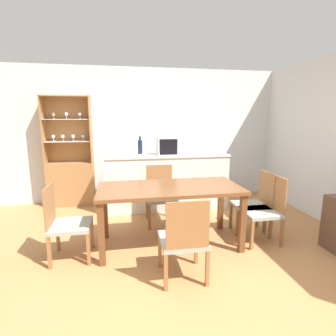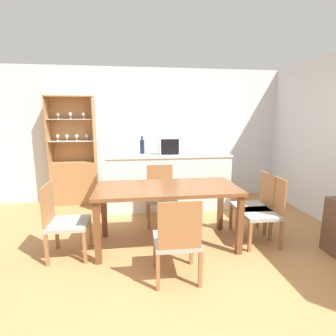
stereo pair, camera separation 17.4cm
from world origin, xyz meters
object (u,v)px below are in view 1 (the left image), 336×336
(dining_chair_side_left_near, at_px, (66,223))
(microwave, at_px, (171,146))
(dining_chair_side_right_near, at_px, (264,210))
(dining_chair_head_far, at_px, (161,195))
(dining_table, at_px, (170,194))
(wine_bottle, at_px, (140,147))
(display_cabinet, at_px, (71,174))
(dining_chair_side_right_far, at_px, (254,204))
(dining_chair_head_near, at_px, (184,240))

(dining_chair_side_left_near, height_order, microwave, microwave)
(dining_chair_side_right_near, relative_size, dining_chair_side_left_near, 1.00)
(dining_chair_side_left_near, relative_size, dining_chair_head_far, 1.00)
(dining_table, relative_size, dining_chair_side_left_near, 2.01)
(dining_chair_side_left_near, distance_m, wine_bottle, 2.06)
(display_cabinet, relative_size, dining_chair_side_right_far, 2.26)
(dining_chair_side_right_near, bearing_deg, dining_chair_head_far, 54.54)
(microwave, bearing_deg, wine_bottle, 162.66)
(dining_chair_side_right_far, distance_m, wine_bottle, 2.17)
(dining_chair_side_right_far, relative_size, wine_bottle, 2.79)
(dining_table, relative_size, wine_bottle, 5.61)
(dining_chair_head_far, distance_m, microwave, 0.98)
(dining_chair_side_left_near, relative_size, microwave, 1.85)
(display_cabinet, xyz_separation_m, microwave, (1.80, -0.50, 0.55))
(dining_table, xyz_separation_m, dining_chair_head_far, (0.00, 0.76, -0.25))
(microwave, bearing_deg, dining_table, -101.24)
(dining_chair_side_right_near, xyz_separation_m, dining_chair_head_far, (-1.23, 0.88, 0.00))
(dining_chair_side_right_near, distance_m, dining_chair_side_left_near, 2.47)
(dining_chair_head_far, bearing_deg, wine_bottle, -72.41)
(dining_chair_head_far, distance_m, dining_chair_side_right_far, 1.39)
(dining_chair_head_near, distance_m, wine_bottle, 2.43)
(dining_chair_side_left_near, distance_m, microwave, 2.25)
(dining_chair_side_left_near, height_order, wine_bottle, wine_bottle)
(dining_table, height_order, dining_chair_side_left_near, dining_chair_side_left_near)
(dining_chair_head_near, bearing_deg, display_cabinet, 120.44)
(dining_chair_side_left_near, xyz_separation_m, microwave, (1.51, 1.52, 0.70))
(display_cabinet, relative_size, wine_bottle, 6.30)
(dining_chair_head_far, xyz_separation_m, dining_chair_side_right_far, (1.23, -0.64, 0.00))
(dining_chair_side_right_near, xyz_separation_m, dining_chair_head_near, (-1.23, -0.64, 0.00))
(display_cabinet, height_order, wine_bottle, display_cabinet)
(display_cabinet, height_order, dining_chair_head_far, display_cabinet)
(display_cabinet, bearing_deg, dining_table, -51.26)
(dining_chair_side_left_near, bearing_deg, display_cabinet, -172.04)
(dining_chair_head_far, bearing_deg, microwave, -113.18)
(dining_chair_head_far, bearing_deg, display_cabinet, -36.34)
(display_cabinet, xyz_separation_m, wine_bottle, (1.27, -0.34, 0.53))
(dining_chair_side_right_near, relative_size, microwave, 1.85)
(microwave, bearing_deg, display_cabinet, 164.46)
(dining_chair_side_left_near, bearing_deg, microwave, 135.06)
(display_cabinet, xyz_separation_m, dining_chair_side_right_near, (2.75, -2.02, -0.15))
(dining_chair_side_right_far, bearing_deg, display_cabinet, 59.99)
(dining_chair_head_far, bearing_deg, dining_chair_head_near, 90.35)
(dining_chair_side_right_near, bearing_deg, display_cabinet, 53.93)
(dining_chair_head_near, bearing_deg, dining_chair_head_far, 90.63)
(dining_chair_head_near, height_order, wine_bottle, wine_bottle)
(display_cabinet, height_order, dining_chair_head_near, display_cabinet)
(dining_chair_side_right_near, bearing_deg, dining_table, 84.42)
(microwave, relative_size, wine_bottle, 1.51)
(dining_chair_side_right_near, bearing_deg, dining_chair_head_near, 117.42)
(dining_chair_side_right_far, bearing_deg, dining_chair_side_right_near, -177.23)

